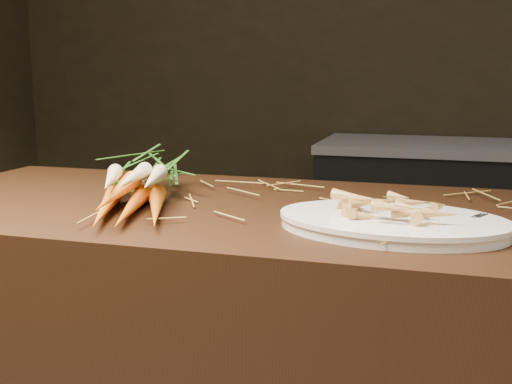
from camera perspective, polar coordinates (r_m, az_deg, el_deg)
straw_bedding at (r=1.28m, az=17.43°, el=-1.90°), size 1.40×0.60×0.02m
root_veg_bunch at (r=1.40m, az=-10.13°, el=1.21°), size 0.33×0.56×0.10m
serving_platter at (r=1.16m, az=12.00°, el=-2.86°), size 0.42×0.30×0.02m
roasted_veg_heap at (r=1.15m, az=12.06°, el=-1.27°), size 0.21×0.16×0.04m
serving_fork at (r=1.12m, az=19.07°, el=-2.98°), size 0.08×0.14×0.00m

